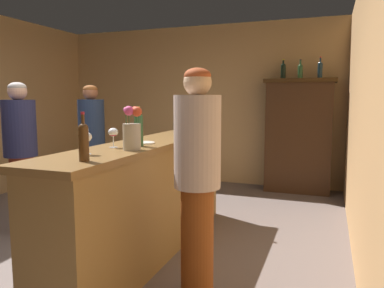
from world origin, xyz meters
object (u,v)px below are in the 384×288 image
patron_by_cabinet (92,141)px  wine_glass_mid (113,133)px  wine_bottle_merlot (197,120)px  display_bottle_midleft (300,70)px  display_cabinet (299,134)px  cheese_plate (143,143)px  wine_bottle_rose (139,128)px  bartender (197,175)px  display_bottle_left (283,70)px  wine_glass_front (179,124)px  patron_in_navy (21,151)px  bar_counter (149,198)px  flower_arrangement (132,131)px  wine_glass_spare (194,124)px  wine_bottle_syrah (84,140)px  wine_glass_rear (86,138)px  display_bottle_center (320,69)px

patron_by_cabinet → wine_glass_mid: bearing=-21.6°
wine_bottle_merlot → display_bottle_midleft: bearing=61.0°
display_cabinet → cheese_plate: size_ratio=8.99×
display_cabinet → wine_bottle_rose: display_cabinet is taller
display_bottle_midleft → bartender: 3.67m
display_cabinet → display_bottle_left: display_bottle_left is taller
wine_bottle_rose → patron_by_cabinet: patron_by_cabinet is taller
wine_glass_front → patron_in_navy: size_ratio=0.08×
patron_by_cabinet → bar_counter: bearing=-9.3°
wine_bottle_merlot → wine_glass_mid: 1.58m
wine_bottle_rose → wine_glass_mid: size_ratio=2.07×
wine_bottle_merlot → patron_in_navy: bearing=-148.1°
flower_arrangement → cheese_plate: size_ratio=1.71×
patron_in_navy → bar_counter: bearing=2.1°
wine_glass_spare → display_bottle_left: display_bottle_left is taller
display_bottle_left → wine_bottle_syrah: bearing=-100.2°
wine_glass_rear → cheese_plate: (0.07, 0.70, -0.11)m
wine_bottle_rose → wine_glass_front: 1.48m
wine_glass_rear → patron_by_cabinet: size_ratio=0.10×
wine_bottle_rose → bartender: size_ratio=0.19×
wine_bottle_merlot → wine_bottle_syrah: bearing=-89.0°
wine_glass_front → patron_in_navy: patron_in_navy is taller
wine_bottle_merlot → patron_in_navy: 1.97m
display_cabinet → bartender: (-0.41, -3.52, 0.01)m
bar_counter → display_bottle_center: bearing=64.6°
display_bottle_midleft → bartender: bearing=-96.6°
wine_bottle_merlot → wine_glass_mid: size_ratio=1.84×
bar_counter → display_cabinet: bearing=69.2°
wine_bottle_syrah → display_bottle_midleft: bearing=76.4°
bar_counter → patron_by_cabinet: bearing=142.7°
wine_bottle_syrah → patron_in_navy: patron_in_navy is taller
wine_glass_rear → wine_bottle_syrah: bearing=-57.2°
wine_glass_mid → cheese_plate: bearing=73.2°
wine_bottle_syrah → bartender: 0.81m
cheese_plate → patron_in_navy: size_ratio=0.12×
wine_bottle_merlot → wine_glass_rear: wine_bottle_merlot is taller
display_cabinet → display_bottle_left: size_ratio=5.83×
wine_bottle_rose → wine_glass_spare: 1.22m
wine_glass_front → wine_glass_rear: bearing=-86.3°
bartender → patron_in_navy: bearing=-31.4°
display_cabinet → flower_arrangement: display_cabinet is taller
flower_arrangement → display_bottle_midleft: (0.94, 3.48, 0.67)m
wine_glass_front → bartender: bearing=-63.7°
cheese_plate → wine_glass_rear: bearing=-95.7°
display_cabinet → wine_glass_mid: bearing=-108.9°
display_cabinet → wine_bottle_rose: (-1.02, -3.25, 0.30)m
cheese_plate → display_cabinet: bearing=70.9°
display_bottle_midleft → bartender: display_bottle_midleft is taller
patron_in_navy → wine_glass_rear: bearing=-27.0°
display_bottle_left → bar_counter: bearing=-106.2°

